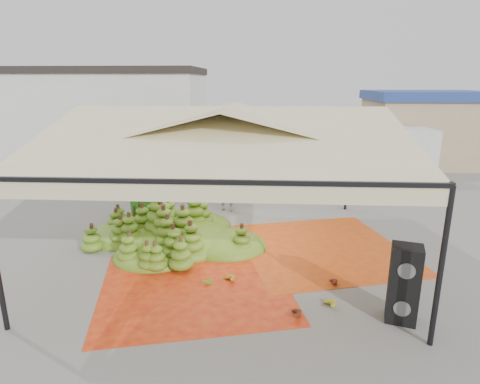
# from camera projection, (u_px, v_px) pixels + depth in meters

# --- Properties ---
(ground) EXTENTS (90.00, 90.00, 0.00)m
(ground) POSITION_uv_depth(u_px,v_px,m) (230.00, 250.00, 11.39)
(ground) COLOR slate
(ground) RESTS_ON ground
(canopy_tent) EXTENTS (8.10, 8.10, 4.00)m
(canopy_tent) POSITION_uv_depth(u_px,v_px,m) (229.00, 134.00, 10.50)
(canopy_tent) COLOR black
(canopy_tent) RESTS_ON ground
(building_white) EXTENTS (14.30, 6.30, 5.40)m
(building_white) POSITION_uv_depth(u_px,v_px,m) (87.00, 113.00, 24.69)
(building_white) COLOR silver
(building_white) RESTS_ON ground
(building_tan) EXTENTS (6.30, 5.30, 4.10)m
(building_tan) POSITION_uv_depth(u_px,v_px,m) (424.00, 128.00, 22.77)
(building_tan) COLOR tan
(building_tan) RESTS_ON ground
(tarp_left) EXTENTS (5.09, 4.94, 0.01)m
(tarp_left) POSITION_uv_depth(u_px,v_px,m) (195.00, 286.00, 9.39)
(tarp_left) COLOR #DF5915
(tarp_left) RESTS_ON ground
(tarp_right) EXTENTS (5.39, 5.55, 0.01)m
(tarp_right) POSITION_uv_depth(u_px,v_px,m) (322.00, 248.00, 11.52)
(tarp_right) COLOR #E05815
(tarp_right) RESTS_ON ground
(banana_heap) EXTENTS (7.03, 6.43, 1.23)m
(banana_heap) POSITION_uv_depth(u_px,v_px,m) (177.00, 223.00, 11.76)
(banana_heap) COLOR #46811A
(banana_heap) RESTS_ON ground
(hand_yellow_a) EXTENTS (0.60, 0.54, 0.23)m
(hand_yellow_a) POSITION_uv_depth(u_px,v_px,m) (327.00, 303.00, 8.48)
(hand_yellow_a) COLOR gold
(hand_yellow_a) RESTS_ON ground
(hand_yellow_b) EXTENTS (0.62, 0.60, 0.22)m
(hand_yellow_b) POSITION_uv_depth(u_px,v_px,m) (227.00, 278.00, 9.55)
(hand_yellow_b) COLOR #C08D26
(hand_yellow_b) RESTS_ON ground
(hand_red_a) EXTENTS (0.42, 0.35, 0.19)m
(hand_red_a) POSITION_uv_depth(u_px,v_px,m) (330.00, 281.00, 9.44)
(hand_red_a) COLOR #5D1B15
(hand_red_a) RESTS_ON ground
(hand_red_b) EXTENTS (0.48, 0.40, 0.22)m
(hand_red_b) POSITION_uv_depth(u_px,v_px,m) (292.00, 312.00, 8.16)
(hand_red_b) COLOR #572B13
(hand_red_b) RESTS_ON ground
(hand_green) EXTENTS (0.50, 0.48, 0.18)m
(hand_green) POSITION_uv_depth(u_px,v_px,m) (206.00, 279.00, 9.52)
(hand_green) COLOR #4F7F1A
(hand_green) RESTS_ON ground
(hanging_bunches) EXTENTS (1.74, 0.24, 0.20)m
(hanging_bunches) POSITION_uv_depth(u_px,v_px,m) (291.00, 164.00, 10.03)
(hanging_bunches) COLOR #4A6F17
(hanging_bunches) RESTS_ON ground
(speaker_stack) EXTENTS (0.70, 0.65, 1.60)m
(speaker_stack) POSITION_uv_depth(u_px,v_px,m) (404.00, 284.00, 7.85)
(speaker_stack) COLOR black
(speaker_stack) RESTS_ON ground
(banana_leaves) EXTENTS (0.96, 1.36, 3.70)m
(banana_leaves) POSITION_uv_depth(u_px,v_px,m) (139.00, 229.00, 12.97)
(banana_leaves) COLOR #287B20
(banana_leaves) RESTS_ON ground
(vendor) EXTENTS (0.76, 0.57, 1.88)m
(vendor) POSITION_uv_depth(u_px,v_px,m) (227.00, 186.00, 14.60)
(vendor) COLOR gray
(vendor) RESTS_ON ground
(truck_left) EXTENTS (7.40, 3.57, 2.43)m
(truck_left) POSITION_uv_depth(u_px,v_px,m) (230.00, 150.00, 18.77)
(truck_left) COLOR #53361B
(truck_left) RESTS_ON ground
(truck_right) EXTENTS (7.27, 2.89, 2.45)m
(truck_right) POSITION_uv_depth(u_px,v_px,m) (361.00, 148.00, 19.35)
(truck_right) COLOR #4C2B19
(truck_right) RESTS_ON ground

